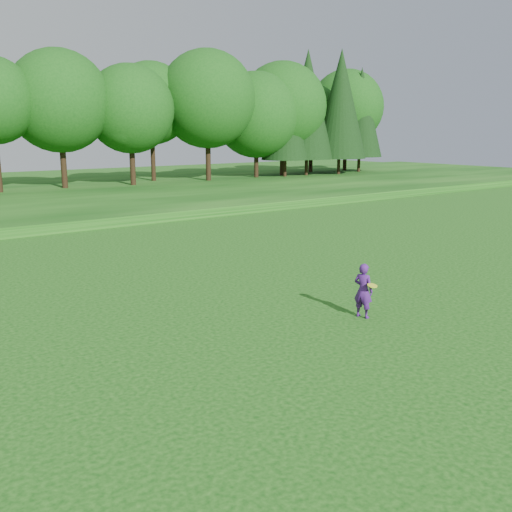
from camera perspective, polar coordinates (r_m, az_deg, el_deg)
ground at (r=15.55m, az=-0.50°, el=-8.17°), size 140.00×140.00×0.00m
walking_path at (r=33.35m, az=-21.21°, el=2.19°), size 130.00×1.60×0.04m
woman at (r=17.24m, az=10.68°, el=-3.41°), size 0.53×0.83×1.65m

